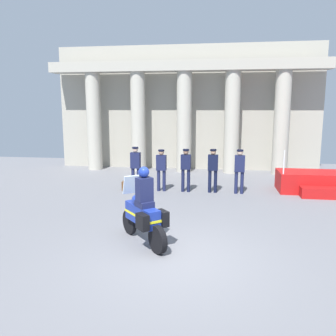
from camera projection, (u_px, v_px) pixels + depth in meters
ground_plane at (174, 257)px, 7.66m from camera, size 28.00×28.00×0.00m
colonnade_backdrop at (185, 107)px, 17.87m from camera, size 13.76×1.60×6.44m
reviewing_stand at (317, 183)px, 13.44m from camera, size 2.93×1.97×1.69m
officer_in_row_0 at (136, 165)px, 13.71m from camera, size 0.39×0.24×1.72m
officer_in_row_1 at (161, 167)px, 13.55m from camera, size 0.39×0.24×1.64m
officer_in_row_2 at (186, 167)px, 13.42m from camera, size 0.39×0.24×1.68m
officer_in_row_3 at (213, 167)px, 13.30m from camera, size 0.39×0.24×1.69m
officer_in_row_4 at (240, 168)px, 13.12m from camera, size 0.39×0.24×1.69m
motorcycle_with_rider at (144, 212)px, 8.26m from camera, size 1.45×1.67×1.90m
briefcase_on_ground at (124, 186)px, 13.84m from camera, size 0.10×0.32×0.36m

